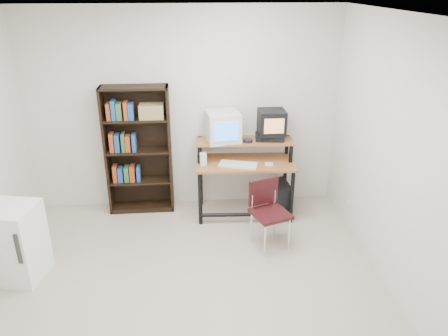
{
  "coord_description": "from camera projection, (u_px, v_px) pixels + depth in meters",
  "views": [
    {
      "loc": [
        0.08,
        -3.46,
        2.84
      ],
      "look_at": [
        0.45,
        1.1,
        0.87
      ],
      "focal_mm": 35.0,
      "sensor_mm": 36.0,
      "label": 1
    }
  ],
  "objects": [
    {
      "name": "vcr",
      "position": [
        269.0,
        137.0,
        5.55
      ],
      "size": [
        0.39,
        0.31,
        0.08
      ],
      "primitive_type": "cube",
      "rotation": [
        0.0,
        0.0,
        -0.14
      ],
      "color": "black",
      "rests_on": "computer_desk"
    },
    {
      "name": "bookshelf",
      "position": [
        138.0,
        148.0,
        5.6
      ],
      "size": [
        0.84,
        0.28,
        1.67
      ],
      "rotation": [
        0.0,
        0.0,
        0.01
      ],
      "color": "black",
      "rests_on": "floor"
    },
    {
      "name": "keyboard",
      "position": [
        238.0,
        165.0,
        5.41
      ],
      "size": [
        0.51,
        0.34,
        0.03
      ],
      "primitive_type": "cube",
      "rotation": [
        0.0,
        0.0,
        -0.3
      ],
      "color": "silver",
      "rests_on": "computer_desk"
    },
    {
      "name": "mini_fridge",
      "position": [
        16.0,
        243.0,
        4.41
      ],
      "size": [
        0.56,
        0.57,
        0.81
      ],
      "rotation": [
        0.0,
        0.0,
        -0.2
      ],
      "color": "white",
      "rests_on": "floor"
    },
    {
      "name": "wall_outlet",
      "position": [
        348.0,
        205.0,
        5.37
      ],
      "size": [
        0.02,
        0.08,
        0.12
      ],
      "primitive_type": "cube",
      "color": "beige",
      "rests_on": "right_wall"
    },
    {
      "name": "desk_speaker",
      "position": [
        203.0,
        160.0,
        5.4
      ],
      "size": [
        0.09,
        0.08,
        0.17
      ],
      "primitive_type": "cube",
      "rotation": [
        0.0,
        0.0,
        0.08
      ],
      "color": "silver",
      "rests_on": "computer_desk"
    },
    {
      "name": "back_wall",
      "position": [
        183.0,
        111.0,
        5.6
      ],
      "size": [
        4.0,
        0.01,
        2.6
      ],
      "primitive_type": "cube",
      "color": "silver",
      "rests_on": "floor"
    },
    {
      "name": "floor",
      "position": [
        187.0,
        295.0,
        4.29
      ],
      "size": [
        4.0,
        4.0,
        0.01
      ],
      "primitive_type": "cube",
      "color": "#C1B3A0",
      "rests_on": "ground"
    },
    {
      "name": "mouse",
      "position": [
        269.0,
        164.0,
        5.41
      ],
      "size": [
        0.11,
        0.07,
        0.03
      ],
      "primitive_type": "cube",
      "rotation": [
        0.0,
        0.0,
        -0.15
      ],
      "color": "white",
      "rests_on": "mousepad"
    },
    {
      "name": "pc_tower",
      "position": [
        280.0,
        198.0,
        5.74
      ],
      "size": [
        0.22,
        0.46,
        0.42
      ],
      "primitive_type": "cube",
      "rotation": [
        0.0,
        0.0,
        0.06
      ],
      "color": "black",
      "rests_on": "floor"
    },
    {
      "name": "mousepad",
      "position": [
        270.0,
        166.0,
        5.42
      ],
      "size": [
        0.26,
        0.23,
        0.01
      ],
      "primitive_type": "cube",
      "rotation": [
        0.0,
        0.0,
        -0.28
      ],
      "color": "black",
      "rests_on": "computer_desk"
    },
    {
      "name": "computer_desk",
      "position": [
        245.0,
        164.0,
        5.55
      ],
      "size": [
        1.25,
        0.67,
        0.98
      ],
      "rotation": [
        0.0,
        0.0,
        -0.04
      ],
      "color": "#9C6133",
      "rests_on": "floor"
    },
    {
      "name": "cd_spindle",
      "position": [
        248.0,
        141.0,
        5.46
      ],
      "size": [
        0.14,
        0.14,
        0.05
      ],
      "primitive_type": "cylinder",
      "rotation": [
        0.0,
        0.0,
        0.21
      ],
      "color": "#26262B",
      "rests_on": "computer_desk"
    },
    {
      "name": "crt_monitor",
      "position": [
        223.0,
        127.0,
        5.46
      ],
      "size": [
        0.45,
        0.45,
        0.38
      ],
      "rotation": [
        0.0,
        0.0,
        0.14
      ],
      "color": "silver",
      "rests_on": "computer_desk"
    },
    {
      "name": "right_wall",
      "position": [
        405.0,
        167.0,
        3.92
      ],
      "size": [
        0.01,
        4.0,
        2.6
      ],
      "primitive_type": "cube",
      "color": "silver",
      "rests_on": "floor"
    },
    {
      "name": "school_chair",
      "position": [
        268.0,
        207.0,
        4.96
      ],
      "size": [
        0.5,
        0.5,
        0.78
      ],
      "rotation": [
        0.0,
        0.0,
        0.36
      ],
      "color": "black",
      "rests_on": "floor"
    },
    {
      "name": "ceiling",
      "position": [
        176.0,
        16.0,
        3.26
      ],
      "size": [
        4.0,
        4.0,
        0.01
      ],
      "primitive_type": "cube",
      "color": "white",
      "rests_on": "back_wall"
    },
    {
      "name": "crt_tv",
      "position": [
        272.0,
        122.0,
        5.48
      ],
      "size": [
        0.33,
        0.33,
        0.31
      ],
      "rotation": [
        0.0,
        0.0,
        0.01
      ],
      "color": "black",
      "rests_on": "vcr"
    }
  ]
}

